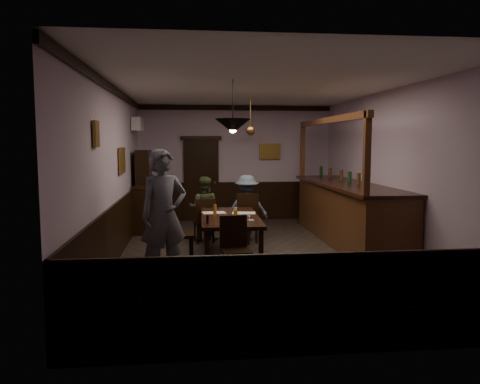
{
  "coord_description": "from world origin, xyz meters",
  "views": [
    {
      "loc": [
        -1.2,
        -8.18,
        2.03
      ],
      "look_at": [
        -0.3,
        0.1,
        1.15
      ],
      "focal_mm": 35.0,
      "sensor_mm": 36.0,
      "label": 1
    }
  ],
  "objects": [
    {
      "name": "newspaper_left",
      "position": [
        -0.76,
        0.29,
        0.75
      ],
      "size": [
        0.45,
        0.35,
        0.01
      ],
      "primitive_type": "cube",
      "rotation": [
        0.0,
        0.0,
        0.11
      ],
      "color": "silver",
      "rests_on": "dining_table"
    },
    {
      "name": "chair_side",
      "position": [
        -1.44,
        -0.28,
        0.54
      ],
      "size": [
        0.47,
        0.47,
        0.99
      ],
      "rotation": [
        0.0,
        0.0,
        1.66
      ],
      "color": "black",
      "rests_on": "ground"
    },
    {
      "name": "napkin",
      "position": [
        -0.54,
        -0.32,
        0.75
      ],
      "size": [
        0.15,
        0.15,
        0.0
      ],
      "primitive_type": "cube",
      "rotation": [
        0.0,
        0.0,
        -0.02
      ],
      "color": "#FFF85D",
      "rests_on": "dining_table"
    },
    {
      "name": "sideboard",
      "position": [
        -2.21,
        2.74,
        0.75
      ],
      "size": [
        0.5,
        1.41,
        1.86
      ],
      "color": "black",
      "rests_on": "ground"
    },
    {
      "name": "chair_far_right",
      "position": [
        -0.03,
        1.16,
        0.56
      ],
      "size": [
        0.49,
        0.49,
        1.02
      ],
      "rotation": [
        0.0,
        0.0,
        3.02
      ],
      "color": "black",
      "rests_on": "ground"
    },
    {
      "name": "pendant_brass_far",
      "position": [
        0.3,
        3.25,
        2.3
      ],
      "size": [
        0.2,
        0.2,
        0.81
      ],
      "color": "#BF8C3F",
      "rests_on": "ground"
    },
    {
      "name": "pepper_mill",
      "position": [
        -0.93,
        -0.83,
        0.82
      ],
      "size": [
        0.04,
        0.04,
        0.14
      ],
      "primitive_type": "cylinder",
      "color": "black",
      "rests_on": "dining_table"
    },
    {
      "name": "coffee_cup",
      "position": [
        -0.25,
        -0.65,
        0.8
      ],
      "size": [
        0.08,
        0.08,
        0.07
      ],
      "primitive_type": "imported",
      "rotation": [
        0.0,
        0.0,
        -0.02
      ],
      "color": "white",
      "rests_on": "saucer"
    },
    {
      "name": "pastry_ring_a",
      "position": [
        -0.6,
        -0.66,
        0.79
      ],
      "size": [
        0.13,
        0.13,
        0.04
      ],
      "primitive_type": "torus",
      "color": "#C68C47",
      "rests_on": "pastry_plate"
    },
    {
      "name": "soda_can",
      "position": [
        -0.42,
        -0.24,
        0.81
      ],
      "size": [
        0.07,
        0.07,
        0.12
      ],
      "primitive_type": "cylinder",
      "color": "#FF9F15",
      "rests_on": "dining_table"
    },
    {
      "name": "newspaper_right",
      "position": [
        -0.23,
        0.19,
        0.75
      ],
      "size": [
        0.46,
        0.35,
        0.01
      ],
      "primitive_type": "cube",
      "rotation": [
        0.0,
        0.0,
        -0.13
      ],
      "color": "silver",
      "rests_on": "dining_table"
    },
    {
      "name": "pendant_brass_mid",
      "position": [
        0.1,
        1.8,
        2.3
      ],
      "size": [
        0.2,
        0.2,
        0.81
      ],
      "color": "#BF8C3F",
      "rests_on": "ground"
    },
    {
      "name": "picture_left_large",
      "position": [
        -2.46,
        0.8,
        1.7
      ],
      "size": [
        0.04,
        0.62,
        0.48
      ],
      "color": "olive",
      "rests_on": "ground"
    },
    {
      "name": "picture_back",
      "position": [
        0.9,
        3.96,
        1.8
      ],
      "size": [
        0.55,
        0.04,
        0.42
      ],
      "color": "olive",
      "rests_on": "ground"
    },
    {
      "name": "ac_unit",
      "position": [
        -2.38,
        2.9,
        2.45
      ],
      "size": [
        0.2,
        0.85,
        0.3
      ],
      "color": "white",
      "rests_on": "ground"
    },
    {
      "name": "water_glass",
      "position": [
        -0.41,
        -0.07,
        0.82
      ],
      "size": [
        0.06,
        0.06,
        0.15
      ],
      "primitive_type": "cylinder",
      "color": "silver",
      "rests_on": "dining_table"
    },
    {
      "name": "person_standing",
      "position": [
        -1.58,
        -1.32,
        0.97
      ],
      "size": [
        0.83,
        0.71,
        1.94
      ],
      "primitive_type": "imported",
      "rotation": [
        0.0,
        0.0,
        0.42
      ],
      "color": "slate",
      "rests_on": "ground"
    },
    {
      "name": "chair_far_left",
      "position": [
        -0.91,
        1.19,
        0.5
      ],
      "size": [
        0.46,
        0.46,
        0.91
      ],
      "rotation": [
        0.0,
        0.0,
        3.31
      ],
      "color": "black",
      "rests_on": "ground"
    },
    {
      "name": "saucer",
      "position": [
        -0.22,
        -0.62,
        0.76
      ],
      "size": [
        0.15,
        0.15,
        0.01
      ],
      "primitive_type": "cylinder",
      "color": "white",
      "rests_on": "dining_table"
    },
    {
      "name": "chair_near",
      "position": [
        -0.55,
        -1.42,
        0.52
      ],
      "size": [
        0.45,
        0.45,
        0.95
      ],
      "rotation": [
        0.0,
        0.0,
        0.11
      ],
      "color": "black",
      "rests_on": "ground"
    },
    {
      "name": "picture_left_small",
      "position": [
        -2.46,
        -1.6,
        2.15
      ],
      "size": [
        0.04,
        0.28,
        0.36
      ],
      "color": "olive",
      "rests_on": "ground"
    },
    {
      "name": "dining_table",
      "position": [
        -0.5,
        -0.1,
        0.69
      ],
      "size": [
        1.05,
        2.22,
        0.75
      ],
      "rotation": [
        0.0,
        0.0,
        -0.02
      ],
      "color": "black",
      "rests_on": "ground"
    },
    {
      "name": "pastry_ring_b",
      "position": [
        -0.54,
        -0.62,
        0.79
      ],
      "size": [
        0.13,
        0.13,
        0.04
      ],
      "primitive_type": "torus",
      "color": "#C68C47",
      "rests_on": "pastry_plate"
    },
    {
      "name": "person_seated_left",
      "position": [
        -0.92,
        1.46,
        0.67
      ],
      "size": [
        0.74,
        0.63,
        1.34
      ],
      "primitive_type": "imported",
      "rotation": [
        0.0,
        0.0,
        2.93
      ],
      "color": "#3B4127",
      "rests_on": "ground"
    },
    {
      "name": "door_back",
      "position": [
        -0.9,
        3.95,
        1.05
      ],
      "size": [
        0.9,
        0.06,
        2.1
      ],
      "primitive_type": "cube",
      "color": "black",
      "rests_on": "ground"
    },
    {
      "name": "pendant_iron",
      "position": [
        -0.52,
        -0.9,
        2.29
      ],
      "size": [
        0.56,
        0.56,
        0.82
      ],
      "color": "black",
      "rests_on": "ground"
    },
    {
      "name": "person_seated_right",
      "position": [
        -0.02,
        1.44,
        0.68
      ],
      "size": [
        0.9,
        0.55,
        1.36
      ],
      "primitive_type": "imported",
      "rotation": [
        0.0,
        0.0,
        3.09
      ],
      "color": "slate",
      "rests_on": "ground"
    },
    {
      "name": "bar_counter",
      "position": [
        1.99,
        0.97,
        0.64
      ],
      "size": [
        1.05,
        4.53,
        2.54
      ],
      "color": "#482A13",
      "rests_on": "ground"
    },
    {
      "name": "beer_glass",
      "position": [
        -0.77,
        -0.07,
        0.85
      ],
      "size": [
        0.06,
        0.06,
        0.2
      ],
      "primitive_type": "cylinder",
      "color": "#BF721E",
      "rests_on": "dining_table"
    },
    {
      "name": "pastry_plate",
      "position": [
        -0.54,
        -0.62,
        0.76
      ],
      "size": [
        0.22,
        0.22,
        0.01
      ],
      "primitive_type": "cylinder",
      "color": "white",
      "rests_on": "dining_table"
    },
    {
      "name": "room",
      "position": [
        0.0,
        0.0,
        1.5
      ],
      "size": [
        5.01,
        8.01,
        3.01
      ],
      "color": "#2D2621",
      "rests_on": "ground"
    }
  ]
}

